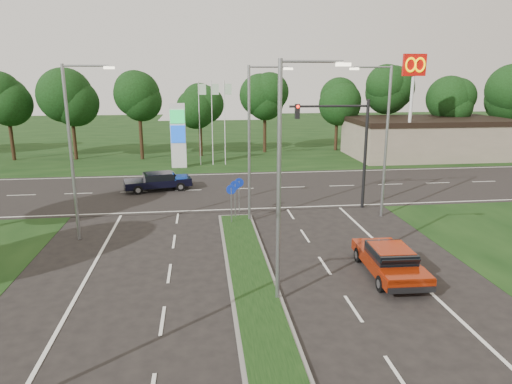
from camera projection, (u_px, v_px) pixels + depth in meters
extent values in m
cube|color=black|center=(214.00, 137.00, 64.65)|extent=(160.00, 50.00, 0.02)
cube|color=black|center=(228.00, 189.00, 34.84)|extent=(160.00, 12.00, 0.02)
cube|color=slate|center=(264.00, 328.00, 15.59)|extent=(2.00, 26.00, 0.12)
cube|color=gray|center=(427.00, 138.00, 48.48)|extent=(16.00, 9.00, 4.00)
cylinder|color=gray|center=(279.00, 187.00, 16.51)|extent=(0.16, 0.16, 9.00)
cylinder|color=gray|center=(312.00, 61.00, 15.55)|extent=(2.20, 0.10, 0.10)
cube|color=#FFF2CC|center=(343.00, 65.00, 15.70)|extent=(0.50, 0.22, 0.12)
cylinder|color=gray|center=(249.00, 146.00, 26.12)|extent=(0.16, 0.16, 9.00)
cylinder|color=gray|center=(269.00, 67.00, 25.16)|extent=(2.20, 0.10, 0.10)
cube|color=#FFF2CC|center=(288.00, 69.00, 25.32)|extent=(0.50, 0.22, 0.12)
cylinder|color=gray|center=(71.00, 156.00, 23.10)|extent=(0.16, 0.16, 9.00)
cylinder|color=gray|center=(86.00, 66.00, 22.14)|extent=(2.20, 0.10, 0.10)
cube|color=#FFF2CC|center=(109.00, 68.00, 22.30)|extent=(0.50, 0.22, 0.12)
cylinder|color=gray|center=(386.00, 144.00, 27.09)|extent=(0.16, 0.16, 9.00)
cylinder|color=gray|center=(373.00, 67.00, 25.87)|extent=(2.20, 0.10, 0.10)
cube|color=#FFF2CC|center=(354.00, 69.00, 25.77)|extent=(0.50, 0.22, 0.12)
cylinder|color=black|center=(365.00, 155.00, 29.20)|extent=(0.20, 0.20, 7.00)
cylinder|color=black|center=(329.00, 106.00, 28.14)|extent=(5.00, 0.14, 0.14)
cube|color=black|center=(297.00, 111.00, 27.98)|extent=(0.28, 0.28, 0.90)
sphere|color=#FF190C|center=(298.00, 107.00, 27.73)|extent=(0.20, 0.20, 0.20)
cylinder|color=gray|center=(231.00, 206.00, 26.36)|extent=(0.06, 0.06, 2.20)
cylinder|color=#0C26A5|center=(231.00, 190.00, 26.11)|extent=(0.56, 0.04, 0.56)
cylinder|color=gray|center=(235.00, 202.00, 27.35)|extent=(0.06, 0.06, 2.20)
cylinder|color=#0C26A5|center=(235.00, 185.00, 27.10)|extent=(0.56, 0.04, 0.56)
cylinder|color=gray|center=(239.00, 198.00, 28.06)|extent=(0.06, 0.06, 2.20)
cylinder|color=#0C26A5|center=(239.00, 183.00, 27.81)|extent=(0.56, 0.04, 0.56)
cube|color=silver|center=(178.00, 136.00, 42.28)|extent=(1.40, 0.30, 6.00)
cube|color=#0CA53F|center=(177.00, 117.00, 41.66)|extent=(1.30, 0.08, 1.20)
cube|color=#0C3FBF|center=(178.00, 134.00, 42.05)|extent=(1.30, 0.08, 1.60)
cylinder|color=silver|center=(199.00, 124.00, 43.23)|extent=(0.08, 0.08, 8.00)
cube|color=#B2D8B2|center=(202.00, 89.00, 42.48)|extent=(0.70, 0.02, 1.00)
cylinder|color=silver|center=(212.00, 124.00, 43.37)|extent=(0.08, 0.08, 8.00)
cube|color=#B2D8B2|center=(215.00, 89.00, 42.62)|extent=(0.70, 0.02, 1.00)
cylinder|color=silver|center=(225.00, 123.00, 43.51)|extent=(0.08, 0.08, 8.00)
cube|color=#B2D8B2|center=(228.00, 89.00, 42.76)|extent=(0.70, 0.02, 1.00)
cylinder|color=silver|center=(410.00, 113.00, 43.42)|extent=(0.30, 0.30, 10.00)
cube|color=#BF0C07|center=(414.00, 65.00, 42.33)|extent=(2.20, 0.35, 2.00)
torus|color=#FFC600|center=(411.00, 65.00, 42.06)|extent=(1.06, 0.16, 1.06)
torus|color=#FFC600|center=(420.00, 65.00, 42.17)|extent=(1.06, 0.16, 1.06)
cylinder|color=black|center=(218.00, 135.00, 49.68)|extent=(0.36, 0.36, 4.40)
sphere|color=black|center=(217.00, 94.00, 48.61)|extent=(6.00, 6.00, 6.00)
sphere|color=black|center=(220.00, 85.00, 48.21)|extent=(4.80, 4.80, 4.80)
cube|color=maroon|center=(389.00, 262.00, 19.74)|extent=(2.13, 4.83, 0.49)
cube|color=black|center=(391.00, 253.00, 19.54)|extent=(1.74, 2.16, 0.45)
cube|color=maroon|center=(391.00, 248.00, 19.48)|extent=(1.62, 1.77, 0.04)
cylinder|color=black|center=(358.00, 255.00, 21.20)|extent=(0.24, 0.68, 0.67)
cylinder|color=black|center=(395.00, 254.00, 21.35)|extent=(0.24, 0.68, 0.67)
cylinder|color=black|center=(381.00, 284.00, 18.27)|extent=(0.24, 0.68, 0.67)
cylinder|color=black|center=(424.00, 282.00, 18.41)|extent=(0.24, 0.68, 0.67)
cube|color=black|center=(158.00, 182.00, 34.45)|extent=(5.17, 2.98, 0.50)
cube|color=black|center=(159.00, 176.00, 34.37)|extent=(2.45, 2.11, 0.46)
cube|color=black|center=(159.00, 173.00, 34.31)|extent=(2.05, 1.93, 0.04)
cylinder|color=black|center=(138.00, 190.00, 33.19)|extent=(0.72, 0.36, 0.68)
cylinder|color=black|center=(136.00, 185.00, 34.86)|extent=(0.72, 0.36, 0.68)
cylinder|color=black|center=(180.00, 187.00, 34.18)|extent=(0.72, 0.36, 0.68)
cylinder|color=black|center=(176.00, 182.00, 35.85)|extent=(0.72, 0.36, 0.68)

